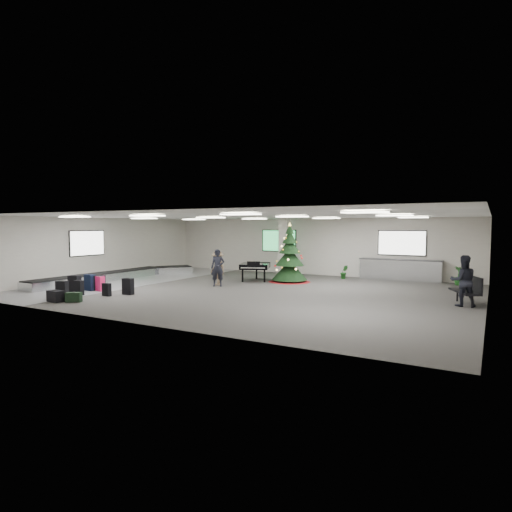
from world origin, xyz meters
The scene contains 22 objects.
ground centered at (0.00, 0.00, 0.00)m, with size 18.00×18.00×0.00m, color #363431.
room_envelope centered at (-0.38, 0.67, 2.33)m, with size 18.02×14.02×3.21m.
baggage_carousel centered at (-7.84, -0.08, 0.21)m, with size 2.28×9.71×0.43m.
service_counter centered at (5.00, 6.65, 0.55)m, with size 4.05×0.65×1.08m.
suitcase_0 centered at (-5.26, -5.24, 0.33)m, with size 0.48×0.35×0.68m.
suitcase_1 centered at (-5.31, -4.44, 0.30)m, with size 0.39×0.21×0.62m.
pink_suitcase centered at (-5.44, -3.27, 0.32)m, with size 0.43×0.29×0.65m.
suitcase_3 centered at (-3.72, -3.35, 0.33)m, with size 0.46×0.28×0.68m.
navy_suitcase centered at (-5.93, -3.40, 0.35)m, with size 0.45×0.27×0.71m.
suitcase_5 centered at (-5.92, -4.16, 0.37)m, with size 0.52×0.34×0.75m.
green_duffel centered at (-4.16, -5.57, 0.18)m, with size 0.60×0.49×0.37m.
suitcase_7 centered at (-4.19, -4.03, 0.25)m, with size 0.35×0.19×0.53m.
suitcase_8 centered at (-5.58, -3.19, 0.33)m, with size 0.51×0.42×0.67m.
black_duffel centered at (-4.77, -5.87, 0.21)m, with size 0.67×0.41×0.44m.
christmas_tree centered at (0.33, 3.41, 1.01)m, with size 2.08×2.08×2.96m.
grand_piano centered at (-1.41, 3.01, 0.73)m, with size 1.94×2.18×1.03m.
bench centered at (8.40, 0.83, 0.58)m, with size 1.19×1.70×1.03m.
traveler_a centered at (-1.90, 0.39, 0.85)m, with size 0.62×0.41×1.71m, color black.
traveler_b centered at (-2.12, 0.71, 0.81)m, with size 1.04×0.60×1.61m, color #80684F.
traveler_bench centered at (8.26, 0.41, 0.88)m, with size 0.86×0.67×1.77m, color black.
potted_plant_left centered at (2.32, 5.91, 0.36)m, with size 0.40×0.32×0.72m, color #194215.
potted_plant_right centered at (7.77, 6.18, 0.45)m, with size 0.50×0.50×0.89m, color #194215.
Camera 1 is at (9.14, -15.78, 2.76)m, focal length 30.00 mm.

